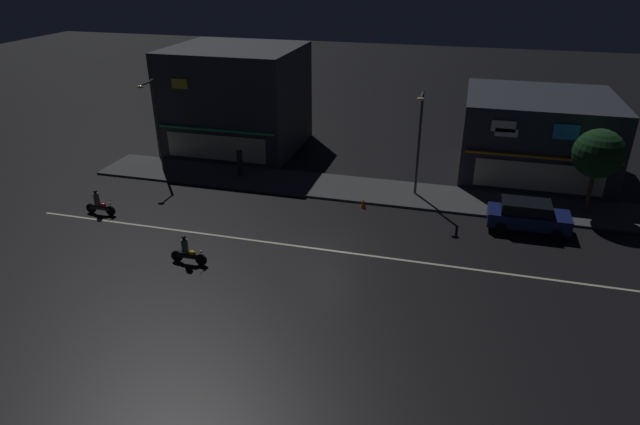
% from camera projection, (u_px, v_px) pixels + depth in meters
% --- Properties ---
extents(ground_plane, '(140.00, 140.00, 0.00)m').
position_uv_depth(ground_plane, '(329.00, 250.00, 27.82)').
color(ground_plane, black).
extents(lane_divider_stripe, '(34.18, 0.16, 0.01)m').
position_uv_depth(lane_divider_stripe, '(329.00, 250.00, 27.82)').
color(lane_divider_stripe, beige).
rests_on(lane_divider_stripe, ground).
extents(sidewalk_far, '(35.97, 3.94, 0.14)m').
position_uv_depth(sidewalk_far, '(359.00, 189.00, 34.79)').
color(sidewalk_far, '#424447').
rests_on(sidewalk_far, ground).
extents(storefront_left_block, '(9.53, 8.88, 5.34)m').
position_uv_depth(storefront_left_block, '(536.00, 135.00, 36.65)').
color(storefront_left_block, '#2D333D').
rests_on(storefront_left_block, ground).
extents(storefront_center_block, '(9.35, 8.69, 7.59)m').
position_uv_depth(storefront_center_block, '(237.00, 98.00, 41.12)').
color(storefront_center_block, '#383A3F').
rests_on(storefront_center_block, ground).
extents(streetlamp_west, '(0.44, 1.64, 6.23)m').
position_uv_depth(streetlamp_west, '(155.00, 118.00, 36.01)').
color(streetlamp_west, '#47494C').
rests_on(streetlamp_west, sidewalk_far).
extents(streetlamp_mid, '(0.44, 1.64, 6.47)m').
position_uv_depth(streetlamp_mid, '(419.00, 135.00, 32.23)').
color(streetlamp_mid, '#47494C').
rests_on(streetlamp_mid, sidewalk_far).
extents(pedestrian_on_sidewalk, '(0.39, 0.39, 1.93)m').
position_uv_depth(pedestrian_on_sidewalk, '(240.00, 162.00, 36.52)').
color(pedestrian_on_sidewalk, '#232328').
rests_on(pedestrian_on_sidewalk, sidewalk_far).
extents(street_tree, '(2.76, 2.76, 4.96)m').
position_uv_depth(street_tree, '(598.00, 154.00, 30.09)').
color(street_tree, '#473323').
rests_on(street_tree, sidewalk_far).
extents(parked_car_near_kerb, '(4.30, 1.98, 1.67)m').
position_uv_depth(parked_car_near_kerb, '(528.00, 215.00, 29.54)').
color(parked_car_near_kerb, navy).
rests_on(parked_car_near_kerb, ground).
extents(motorcycle_lead, '(1.90, 0.60, 1.52)m').
position_uv_depth(motorcycle_lead, '(99.00, 204.00, 31.41)').
color(motorcycle_lead, black).
rests_on(motorcycle_lead, ground).
extents(motorcycle_following, '(1.90, 0.60, 1.52)m').
position_uv_depth(motorcycle_following, '(187.00, 252.00, 26.42)').
color(motorcycle_following, black).
rests_on(motorcycle_following, ground).
extents(traffic_cone, '(0.36, 0.36, 0.55)m').
position_uv_depth(traffic_cone, '(363.00, 203.00, 32.36)').
color(traffic_cone, orange).
rests_on(traffic_cone, ground).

